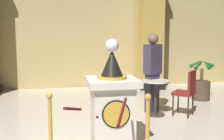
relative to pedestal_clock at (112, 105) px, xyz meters
The scene contains 8 objects.
back_wall 5.06m from the pedestal_clock, 94.57° to the left, with size 11.41×0.16×3.75m, color tan.
pedestal_clock is the anchor object (origin of this frame).
velvet_rope 0.83m from the pedestal_clock, 113.74° to the right, with size 0.85×0.83×0.22m.
column_right 4.90m from the pedestal_clock, 64.95° to the left, with size 0.79×0.79×3.60m.
potted_palm_right 3.83m from the pedestal_clock, 42.23° to the left, with size 0.64×0.66×1.09m.
bystander_guest 2.10m from the pedestal_clock, 54.50° to the left, with size 0.42×0.36×1.71m.
cafe_table 1.92m from the pedestal_clock, 50.49° to the left, with size 0.56×0.56×0.74m.
cafe_chair_red 2.22m from the pedestal_clock, 34.93° to the left, with size 0.57×0.57×0.96m.
Camera 1 is at (-0.41, -4.24, 1.76)m, focal length 46.38 mm.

